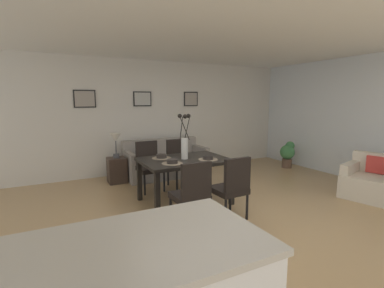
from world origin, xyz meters
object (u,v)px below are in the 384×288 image
(dining_chair_far_right, at_px, (179,160))
(table_lamp, at_px, (116,140))
(sofa, at_px, (165,163))
(dining_chair_far_left, at_px, (232,185))
(framed_picture_right, at_px, (191,99))
(potted_plant, at_px, (288,153))
(framed_picture_left, at_px, (85,99))
(bowl_near_right, at_px, (162,156))
(side_table, at_px, (117,170))
(armchair, at_px, (371,182))
(bowl_near_left, at_px, (172,161))
(centerpiece_vase, at_px, (184,142))
(dining_chair_near_left, at_px, (192,191))
(framed_picture_center, at_px, (142,99))
(dining_chair_near_right, at_px, (149,163))
(dining_table, at_px, (185,164))
(bowl_far_left, at_px, (208,157))

(dining_chair_far_right, xyz_separation_m, table_lamp, (-1.07, 0.77, 0.38))
(sofa, height_order, table_lamp, table_lamp)
(dining_chair_far_left, relative_size, framed_picture_right, 2.46)
(potted_plant, bearing_deg, framed_picture_left, 165.30)
(table_lamp, relative_size, potted_plant, 0.76)
(bowl_near_right, height_order, side_table, bowl_near_right)
(bowl_near_right, distance_m, armchair, 3.68)
(bowl_near_left, relative_size, bowl_near_right, 1.00)
(centerpiece_vase, height_order, armchair, centerpiece_vase)
(dining_chair_near_left, xyz_separation_m, armchair, (3.34, -0.35, -0.23))
(dining_chair_near_left, height_order, framed_picture_center, framed_picture_center)
(dining_chair_near_right, bearing_deg, bowl_near_right, -90.37)
(dining_chair_far_right, bearing_deg, framed_picture_center, 103.15)
(side_table, distance_m, table_lamp, 0.63)
(dining_table, bearing_deg, side_table, 114.38)
(table_lamp, bearing_deg, dining_table, -65.62)
(dining_chair_near_right, distance_m, bowl_near_right, 0.74)
(bowl_far_left, distance_m, table_lamp, 2.18)
(centerpiece_vase, xyz_separation_m, potted_plant, (3.36, 1.02, -0.65))
(armchair, distance_m, potted_plant, 2.32)
(dining_chair_far_right, bearing_deg, bowl_near_right, -132.50)
(bowl_near_right, distance_m, bowl_far_left, 0.77)
(dining_chair_far_left, height_order, framed_picture_right, framed_picture_right)
(table_lamp, bearing_deg, dining_chair_near_left, -80.69)
(bowl_far_left, height_order, side_table, bowl_far_left)
(dining_chair_near_right, xyz_separation_m, armchair, (3.32, -2.19, -0.23))
(table_lamp, relative_size, armchair, 0.52)
(centerpiece_vase, height_order, bowl_near_right, centerpiece_vase)
(centerpiece_vase, distance_m, framed_picture_center, 2.33)
(bowl_far_left, relative_size, framed_picture_left, 0.39)
(framed_picture_center, bearing_deg, potted_plant, -19.76)
(centerpiece_vase, height_order, bowl_near_left, centerpiece_vase)
(dining_table, bearing_deg, sofa, 78.80)
(dining_chair_far_left, distance_m, table_lamp, 2.83)
(bowl_near_left, height_order, bowl_near_right, same)
(dining_chair_far_right, relative_size, framed_picture_left, 2.09)
(bowl_near_right, distance_m, potted_plant, 3.78)
(dining_chair_far_right, relative_size, bowl_far_left, 5.41)
(dining_chair_near_right, bearing_deg, bowl_far_left, -61.21)
(side_table, bearing_deg, framed_picture_left, 131.00)
(dining_chair_near_right, bearing_deg, bowl_near_left, -90.22)
(framed_picture_center, bearing_deg, framed_picture_left, -180.00)
(dining_table, relative_size, bowl_near_right, 8.24)
(framed_picture_left, bearing_deg, bowl_far_left, -57.60)
(framed_picture_right, bearing_deg, bowl_near_left, -122.40)
(dining_chair_far_right, height_order, sofa, dining_chair_far_right)
(bowl_near_left, relative_size, armchair, 0.17)
(bowl_near_right, height_order, framed_picture_left, framed_picture_left)
(table_lamp, xyz_separation_m, framed_picture_right, (2.00, 0.56, 0.83))
(framed_picture_center, bearing_deg, dining_chair_near_right, -103.30)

